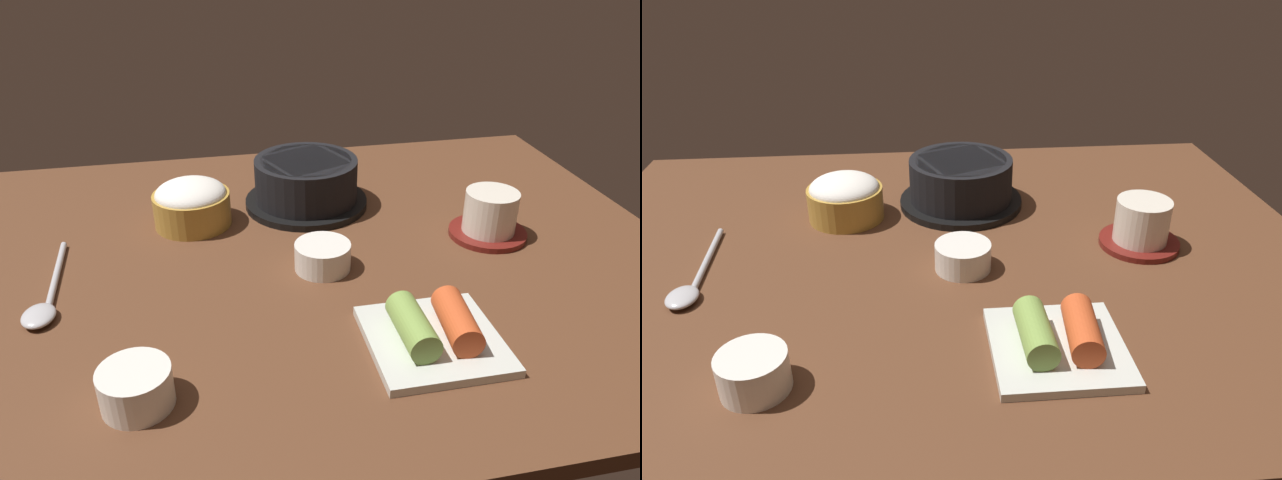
% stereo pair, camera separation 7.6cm
% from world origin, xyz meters
% --- Properties ---
extents(dining_table, '(1.00, 0.76, 0.02)m').
position_xyz_m(dining_table, '(0.00, 0.00, 0.01)').
color(dining_table, '#56331E').
rests_on(dining_table, ground).
extents(stone_pot, '(0.18, 0.18, 0.07)m').
position_xyz_m(stone_pot, '(0.03, 0.15, 0.06)').
color(stone_pot, black).
rests_on(stone_pot, dining_table).
extents(rice_bowl, '(0.11, 0.11, 0.07)m').
position_xyz_m(rice_bowl, '(-0.14, 0.12, 0.05)').
color(rice_bowl, '#B78C38').
rests_on(rice_bowl, dining_table).
extents(tea_cup_with_saucer, '(0.11, 0.11, 0.07)m').
position_xyz_m(tea_cup_with_saucer, '(0.26, 0.00, 0.05)').
color(tea_cup_with_saucer, maroon).
rests_on(tea_cup_with_saucer, dining_table).
extents(banchan_cup_center, '(0.07, 0.07, 0.03)m').
position_xyz_m(banchan_cup_center, '(0.02, -0.04, 0.04)').
color(banchan_cup_center, white).
rests_on(banchan_cup_center, dining_table).
extents(kimchi_plate, '(0.14, 0.14, 0.04)m').
position_xyz_m(kimchi_plate, '(0.10, -0.21, 0.04)').
color(kimchi_plate, silver).
rests_on(kimchi_plate, dining_table).
extents(side_bowl_near, '(0.07, 0.07, 0.04)m').
position_xyz_m(side_bowl_near, '(-0.19, -0.24, 0.04)').
color(side_bowl_near, white).
rests_on(side_bowl_near, dining_table).
extents(spoon, '(0.04, 0.19, 0.01)m').
position_xyz_m(spoon, '(-0.31, -0.06, 0.03)').
color(spoon, '#B7B7BC').
rests_on(spoon, dining_table).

